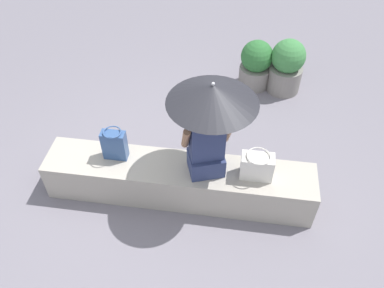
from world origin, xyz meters
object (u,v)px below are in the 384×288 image
(parasol, at_px, (213,94))
(tote_bag_canvas, at_px, (257,166))
(handbag_black, at_px, (114,145))
(person_seated, at_px, (207,143))
(planter_near, at_px, (256,64))
(planter_far, at_px, (287,66))

(parasol, relative_size, tote_bag_canvas, 3.28)
(handbag_black, bearing_deg, person_seated, -3.23)
(handbag_black, distance_m, planter_near, 2.55)
(parasol, height_order, planter_near, parasol)
(tote_bag_canvas, relative_size, planter_far, 0.41)
(handbag_black, height_order, planter_far, handbag_black)
(parasol, distance_m, planter_near, 2.37)
(planter_near, distance_m, planter_far, 0.42)
(planter_near, bearing_deg, handbag_black, -123.99)
(parasol, relative_size, planter_far, 1.34)
(person_seated, bearing_deg, handbag_black, 176.77)
(person_seated, relative_size, tote_bag_canvas, 2.82)
(handbag_black, xyz_separation_m, tote_bag_canvas, (1.45, -0.06, -0.03))
(handbag_black, bearing_deg, tote_bag_canvas, -2.38)
(person_seated, distance_m, tote_bag_canvas, 0.56)
(planter_far, bearing_deg, handbag_black, -131.89)
(tote_bag_canvas, bearing_deg, planter_near, 91.02)
(planter_far, bearing_deg, parasol, -112.72)
(parasol, bearing_deg, person_seated, -117.43)
(parasol, bearing_deg, tote_bag_canvas, -8.05)
(person_seated, height_order, planter_near, person_seated)
(tote_bag_canvas, bearing_deg, person_seated, 179.24)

